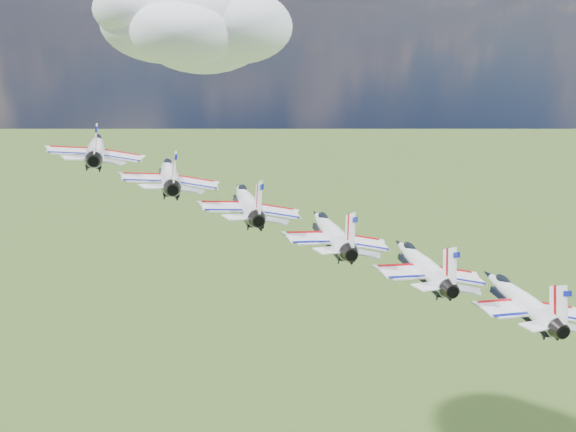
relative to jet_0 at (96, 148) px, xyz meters
name	(u,v)px	position (x,y,z in m)	size (l,w,h in m)	color
cloud_far	(212,15)	(65.14, 156.76, 12.18)	(69.97, 54.98, 27.49)	white
jet_0	(96,148)	(0.00, 0.00, 0.00)	(11.41, 16.90, 5.05)	silver
jet_1	(169,173)	(7.43, -7.59, -2.43)	(11.41, 16.90, 5.05)	white
jet_2	(247,201)	(14.85, -15.18, -4.85)	(11.41, 16.90, 5.05)	silver
jet_3	(331,231)	(22.28, -22.78, -7.28)	(11.41, 16.90, 5.05)	silver
jet_4	(421,264)	(29.71, -30.37, -9.70)	(11.41, 16.90, 5.05)	white
jet_5	(519,299)	(37.13, -37.96, -12.13)	(11.41, 16.90, 5.05)	white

